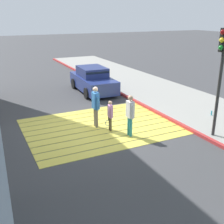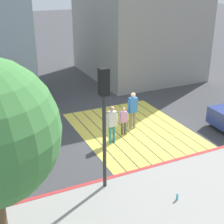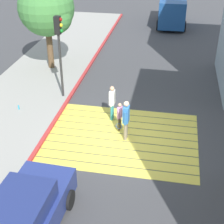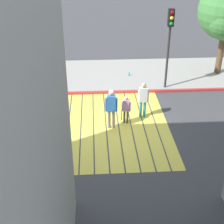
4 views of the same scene
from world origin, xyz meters
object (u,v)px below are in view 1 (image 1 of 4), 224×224
object	(u,v)px
water_bottle	(212,113)
pedestrian_adult_lead	(130,113)
car_parked_near_curb	(93,80)
traffic_light_corner	(222,62)
pedestrian_child_with_racket	(110,114)
pedestrian_adult_trailing	(96,104)

from	to	relation	value
water_bottle	pedestrian_adult_lead	bearing A→B (deg)	1.64
car_parked_near_curb	traffic_light_corner	distance (m)	9.12
pedestrian_adult_lead	pedestrian_child_with_racket	bearing A→B (deg)	-59.08
traffic_light_corner	pedestrian_adult_trailing	bearing A→B (deg)	-39.86
car_parked_near_curb	water_bottle	distance (m)	7.66
traffic_light_corner	pedestrian_child_with_racket	world-z (taller)	traffic_light_corner
traffic_light_corner	pedestrian_adult_lead	size ratio (longest dim) A/B	2.49
car_parked_near_curb	pedestrian_adult_lead	size ratio (longest dim) A/B	2.57
car_parked_near_curb	pedestrian_child_with_racket	bearing A→B (deg)	73.94
water_bottle	traffic_light_corner	bearing A→B (deg)	46.30
traffic_light_corner	pedestrian_child_with_racket	xyz separation A→B (m)	(3.37, -2.46, -2.29)
car_parked_near_curb	pedestrian_adult_trailing	size ratio (longest dim) A/B	2.41
pedestrian_adult_lead	pedestrian_adult_trailing	xyz separation A→B (m)	(0.86, -1.48, 0.06)
water_bottle	pedestrian_adult_trailing	bearing A→B (deg)	-13.94
water_bottle	pedestrian_adult_lead	size ratio (longest dim) A/B	0.13
pedestrian_adult_lead	pedestrian_child_with_racket	distance (m)	0.98
pedestrian_adult_lead	pedestrian_adult_trailing	distance (m)	1.71
traffic_light_corner	pedestrian_child_with_racket	distance (m)	4.76
car_parked_near_curb	traffic_light_corner	world-z (taller)	traffic_light_corner
pedestrian_adult_lead	traffic_light_corner	bearing A→B (deg)	150.29
water_bottle	car_parked_near_curb	bearing A→B (deg)	-64.64
traffic_light_corner	water_bottle	xyz separation A→B (m)	(-1.70, -1.77, -2.81)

